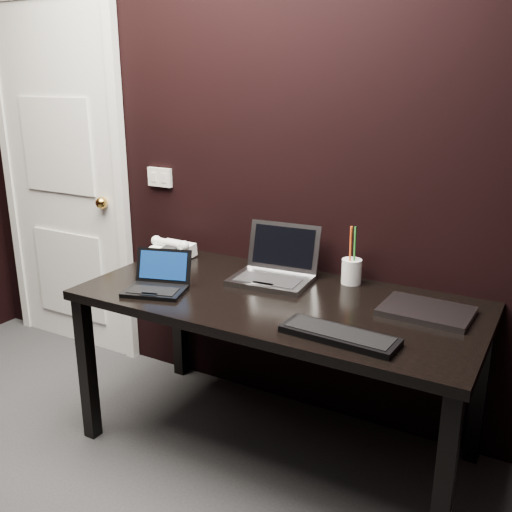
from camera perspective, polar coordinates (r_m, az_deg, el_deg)
The scene contains 11 objects.
wall_back at distance 2.77m, azimuth 0.60°, elevation 10.57°, with size 4.00×4.00×0.00m, color black.
door at distance 3.63m, azimuth -18.73°, elevation 7.19°, with size 0.99×0.10×2.14m.
wall_switch at distance 3.13m, azimuth -9.60°, elevation 7.77°, with size 0.15×0.02×0.10m.
desk at distance 2.45m, azimuth 2.17°, elevation -5.79°, with size 1.70×0.80×0.74m.
netbook at distance 2.52m, azimuth -9.83°, elevation -2.71°, with size 0.31×0.29×0.16m.
silver_laptop at distance 2.61m, azimuth 1.84°, elevation -1.48°, with size 0.37×0.34×0.24m.
ext_keyboard at distance 2.06m, azimuth 8.33°, elevation -7.82°, with size 0.43×0.17×0.03m.
closed_laptop at distance 2.34m, azimuth 16.68°, elevation -5.30°, with size 0.35×0.26×0.02m.
desk_phone at distance 2.96m, azimuth -8.46°, elevation 0.59°, with size 0.24×0.19×0.12m.
mobile_phone at distance 2.77m, azimuth -9.96°, elevation -0.79°, with size 0.06×0.05×0.10m.
pen_cup at distance 2.60m, azimuth 9.53°, elevation -1.41°, with size 0.09×0.09×0.27m.
Camera 1 is at (1.33, -0.61, 1.62)m, focal length 40.00 mm.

